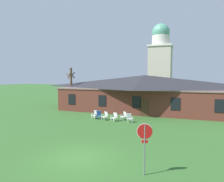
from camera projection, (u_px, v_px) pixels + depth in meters
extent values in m
plane|color=#336028|center=(79.00, 158.00, 12.87)|extent=(200.00, 200.00, 0.00)
cube|color=brown|center=(145.00, 99.00, 31.15)|extent=(23.81, 10.00, 3.20)
cube|color=#795B55|center=(145.00, 88.00, 31.03)|extent=(24.29, 10.20, 0.16)
pyramid|color=#28282D|center=(145.00, 81.00, 30.96)|extent=(24.76, 10.40, 1.88)
cube|color=black|center=(72.00, 99.00, 29.79)|extent=(1.10, 0.06, 1.50)
cube|color=black|center=(102.00, 101.00, 28.12)|extent=(1.10, 0.06, 1.50)
cube|color=black|center=(137.00, 102.00, 26.44)|extent=(1.10, 0.06, 1.50)
cube|color=black|center=(175.00, 104.00, 24.77)|extent=(1.10, 0.06, 1.50)
cube|color=black|center=(220.00, 106.00, 23.09)|extent=(1.10, 0.06, 1.50)
cube|color=#422819|center=(144.00, 108.00, 26.14)|extent=(1.10, 0.06, 2.10)
cube|color=#BCB29E|center=(160.00, 73.00, 46.47)|extent=(4.80, 4.80, 11.49)
cube|color=silver|center=(161.00, 47.00, 46.05)|extent=(5.18, 5.18, 0.36)
cylinder|color=silver|center=(161.00, 41.00, 45.96)|extent=(3.80, 3.80, 2.20)
sphere|color=#569E84|center=(161.00, 33.00, 45.83)|extent=(3.88, 3.88, 3.88)
cone|color=#569E84|center=(161.00, 22.00, 45.67)|extent=(0.24, 0.24, 1.00)
cylinder|color=slate|center=(145.00, 150.00, 10.55)|extent=(0.07, 0.07, 2.60)
cylinder|color=white|center=(145.00, 131.00, 10.50)|extent=(0.78, 0.22, 0.81)
cylinder|color=#B71414|center=(145.00, 131.00, 10.48)|extent=(0.74, 0.21, 0.76)
cube|color=#B71414|center=(145.00, 141.00, 10.52)|extent=(0.32, 0.10, 0.16)
cube|color=white|center=(145.00, 141.00, 10.54)|extent=(0.33, 0.10, 0.18)
cube|color=silver|center=(95.00, 118.00, 24.53)|extent=(0.06, 0.06, 0.36)
cube|color=silver|center=(92.00, 117.00, 24.78)|extent=(0.06, 0.06, 0.36)
cube|color=silver|center=(97.00, 117.00, 24.90)|extent=(0.06, 0.06, 0.36)
cube|color=silver|center=(94.00, 117.00, 25.15)|extent=(0.06, 0.06, 0.36)
cube|color=silver|center=(94.00, 115.00, 24.82)|extent=(0.64, 0.63, 0.05)
cube|color=silver|center=(96.00, 113.00, 25.06)|extent=(0.54, 0.30, 0.54)
cube|color=silver|center=(96.00, 114.00, 24.63)|extent=(0.16, 0.47, 0.03)
cube|color=silver|center=(95.00, 115.00, 24.51)|extent=(0.05, 0.05, 0.22)
cube|color=silver|center=(92.00, 114.00, 24.95)|extent=(0.16, 0.47, 0.03)
cube|color=silver|center=(91.00, 115.00, 24.83)|extent=(0.05, 0.05, 0.22)
cube|color=#2D5693|center=(100.00, 118.00, 24.28)|extent=(0.06, 0.06, 0.36)
cube|color=#2D5693|center=(96.00, 118.00, 24.28)|extent=(0.06, 0.06, 0.36)
cube|color=#2D5693|center=(101.00, 117.00, 24.72)|extent=(0.06, 0.06, 0.36)
cube|color=#2D5693|center=(97.00, 117.00, 24.72)|extent=(0.06, 0.06, 0.36)
cube|color=#2D5693|center=(99.00, 116.00, 24.49)|extent=(0.69, 0.68, 0.05)
cube|color=#2D5693|center=(99.00, 113.00, 24.78)|extent=(0.55, 0.36, 0.54)
cube|color=#2D5693|center=(101.00, 114.00, 24.45)|extent=(0.22, 0.46, 0.03)
cube|color=#2D5693|center=(101.00, 116.00, 24.30)|extent=(0.05, 0.05, 0.22)
cube|color=#2D5693|center=(96.00, 114.00, 24.45)|extent=(0.22, 0.46, 0.03)
cube|color=#2D5693|center=(96.00, 116.00, 24.30)|extent=(0.05, 0.05, 0.22)
cube|color=silver|center=(104.00, 119.00, 23.65)|extent=(0.07, 0.07, 0.36)
cube|color=silver|center=(102.00, 119.00, 23.98)|extent=(0.07, 0.07, 0.36)
cube|color=silver|center=(107.00, 119.00, 23.95)|extent=(0.07, 0.07, 0.36)
cube|color=silver|center=(104.00, 118.00, 24.28)|extent=(0.07, 0.07, 0.36)
cube|color=silver|center=(104.00, 117.00, 23.95)|extent=(0.72, 0.71, 0.05)
cube|color=silver|center=(106.00, 114.00, 24.14)|extent=(0.54, 0.40, 0.54)
cube|color=silver|center=(106.00, 116.00, 23.71)|extent=(0.26, 0.45, 0.03)
cube|color=silver|center=(105.00, 117.00, 23.61)|extent=(0.05, 0.05, 0.22)
cube|color=silver|center=(103.00, 115.00, 24.14)|extent=(0.26, 0.45, 0.03)
cube|color=silver|center=(101.00, 116.00, 24.04)|extent=(0.05, 0.05, 0.22)
cube|color=silver|center=(114.00, 120.00, 23.04)|extent=(0.06, 0.06, 0.36)
cube|color=silver|center=(111.00, 120.00, 23.35)|extent=(0.06, 0.06, 0.36)
cube|color=silver|center=(117.00, 120.00, 23.37)|extent=(0.06, 0.06, 0.36)
cube|color=silver|center=(114.00, 119.00, 23.67)|extent=(0.06, 0.06, 0.36)
cube|color=silver|center=(114.00, 118.00, 23.34)|extent=(0.69, 0.68, 0.05)
cube|color=silver|center=(116.00, 115.00, 23.55)|extent=(0.55, 0.37, 0.54)
cube|color=silver|center=(116.00, 117.00, 23.12)|extent=(0.23, 0.46, 0.03)
cube|color=silver|center=(115.00, 118.00, 23.01)|extent=(0.05, 0.05, 0.22)
cube|color=silver|center=(112.00, 116.00, 23.51)|extent=(0.23, 0.46, 0.03)
cube|color=silver|center=(111.00, 117.00, 23.39)|extent=(0.05, 0.05, 0.22)
cube|color=white|center=(123.00, 119.00, 23.67)|extent=(0.07, 0.07, 0.36)
cube|color=white|center=(120.00, 118.00, 24.05)|extent=(0.07, 0.07, 0.36)
cube|color=white|center=(126.00, 119.00, 23.93)|extent=(0.07, 0.07, 0.36)
cube|color=white|center=(123.00, 118.00, 24.30)|extent=(0.07, 0.07, 0.36)
cube|color=white|center=(123.00, 117.00, 23.97)|extent=(0.74, 0.73, 0.05)
cube|color=white|center=(125.00, 114.00, 24.13)|extent=(0.53, 0.45, 0.54)
cube|color=white|center=(125.00, 116.00, 23.71)|extent=(0.31, 0.42, 0.03)
cube|color=white|center=(123.00, 117.00, 23.62)|extent=(0.06, 0.06, 0.22)
cube|color=white|center=(121.00, 115.00, 24.18)|extent=(0.31, 0.42, 0.03)
cube|color=white|center=(120.00, 116.00, 24.10)|extent=(0.06, 0.06, 0.22)
cube|color=white|center=(132.00, 121.00, 22.61)|extent=(0.07, 0.07, 0.36)
cube|color=white|center=(128.00, 121.00, 22.53)|extent=(0.07, 0.07, 0.36)
cube|color=white|center=(131.00, 120.00, 23.05)|extent=(0.07, 0.07, 0.36)
cube|color=white|center=(127.00, 120.00, 22.97)|extent=(0.07, 0.07, 0.36)
cube|color=white|center=(130.00, 119.00, 22.77)|extent=(0.73, 0.72, 0.05)
cube|color=white|center=(129.00, 116.00, 23.06)|extent=(0.54, 0.42, 0.54)
cube|color=white|center=(132.00, 117.00, 22.79)|extent=(0.29, 0.43, 0.03)
cube|color=white|center=(133.00, 118.00, 22.64)|extent=(0.05, 0.05, 0.22)
cube|color=white|center=(127.00, 117.00, 22.69)|extent=(0.29, 0.43, 0.03)
cube|color=white|center=(128.00, 119.00, 22.54)|extent=(0.05, 0.05, 0.22)
cylinder|color=brown|center=(71.00, 88.00, 33.42)|extent=(0.36, 0.36, 6.42)
cylinder|color=brown|center=(73.00, 75.00, 33.59)|extent=(0.89, 0.31, 0.85)
cylinder|color=brown|center=(72.00, 76.00, 32.92)|extent=(0.67, 0.94, 0.75)
cylinder|color=brown|center=(69.00, 76.00, 32.86)|extent=(1.12, 0.36, 0.95)
cylinder|color=brown|center=(70.00, 74.00, 33.48)|extent=(0.44, 0.86, 1.55)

